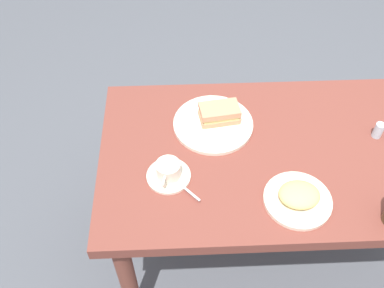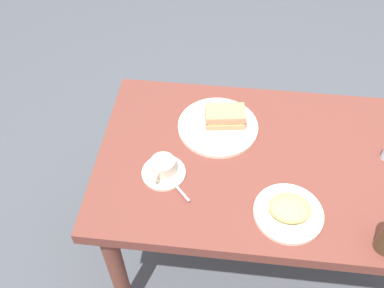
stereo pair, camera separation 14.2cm
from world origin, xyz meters
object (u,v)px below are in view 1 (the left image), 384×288
object	(u,v)px
coffee_cup	(168,170)
salt_shaker	(378,130)
sandwich_front	(219,113)
sandwich_plate	(213,124)
spoon	(185,188)
side_plate	(297,200)
coffee_saucer	(169,176)
dining_table	(283,167)

from	to	relation	value
coffee_cup	salt_shaker	xyz separation A→B (m)	(0.72, 0.15, -0.01)
sandwich_front	salt_shaker	xyz separation A→B (m)	(0.54, -0.09, -0.01)
sandwich_plate	sandwich_front	size ratio (longest dim) A/B	1.93
sandwich_front	spoon	distance (m)	0.32
spoon	side_plate	size ratio (longest dim) A/B	0.38
side_plate	salt_shaker	size ratio (longest dim) A/B	3.65
coffee_saucer	spoon	distance (m)	0.07
spoon	coffee_cup	bearing A→B (deg)	133.80
coffee_cup	salt_shaker	distance (m)	0.74
dining_table	coffee_saucer	size ratio (longest dim) A/B	8.95
sandwich_plate	salt_shaker	bearing A→B (deg)	-7.47
spoon	side_plate	xyz separation A→B (m)	(0.34, -0.06, -0.01)
spoon	salt_shaker	xyz separation A→B (m)	(0.67, 0.20, 0.02)
sandwich_plate	salt_shaker	distance (m)	0.57
sandwich_plate	spoon	size ratio (longest dim) A/B	3.52
coffee_cup	sandwich_plate	bearing A→B (deg)	54.33
coffee_saucer	salt_shaker	bearing A→B (deg)	11.49
sandwich_plate	coffee_saucer	distance (m)	0.27
coffee_saucer	spoon	world-z (taller)	spoon
sandwich_plate	salt_shaker	world-z (taller)	salt_shaker
coffee_cup	sandwich_front	bearing A→B (deg)	52.93
coffee_cup	spoon	bearing A→B (deg)	-46.20
dining_table	sandwich_front	bearing A→B (deg)	147.10
side_plate	dining_table	bearing A→B (deg)	87.45
dining_table	side_plate	size ratio (longest dim) A/B	6.08
dining_table	coffee_saucer	world-z (taller)	coffee_saucer
side_plate	salt_shaker	xyz separation A→B (m)	(0.33, 0.26, 0.02)
salt_shaker	side_plate	bearing A→B (deg)	-142.06
spoon	side_plate	world-z (taller)	spoon
coffee_cup	salt_shaker	size ratio (longest dim) A/B	1.78
dining_table	coffee_cup	bearing A→B (deg)	-166.44
sandwich_front	side_plate	xyz separation A→B (m)	(0.21, -0.35, -0.04)
dining_table	coffee_cup	size ratio (longest dim) A/B	12.44
side_plate	coffee_saucer	bearing A→B (deg)	164.44
coffee_saucer	coffee_cup	xyz separation A→B (m)	(-0.00, -0.00, 0.03)
dining_table	salt_shaker	distance (m)	0.35
sandwich_front	sandwich_plate	bearing A→B (deg)	-140.63
sandwich_plate	spoon	world-z (taller)	spoon
coffee_saucer	side_plate	size ratio (longest dim) A/B	0.68
coffee_cup	salt_shaker	bearing A→B (deg)	11.61
coffee_saucer	salt_shaker	world-z (taller)	salt_shaker
dining_table	coffee_cup	distance (m)	0.44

